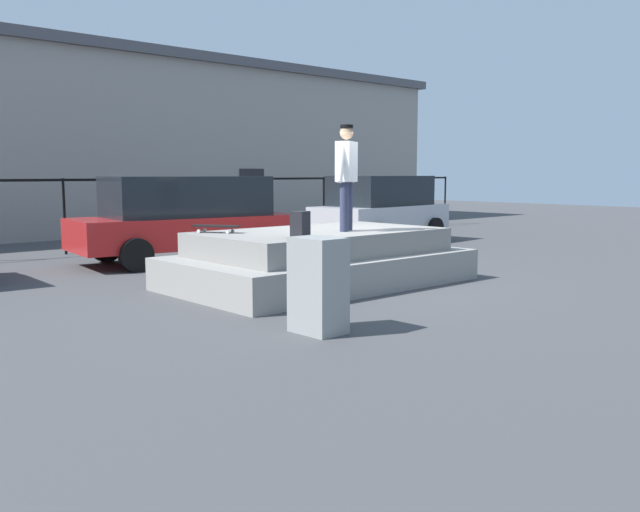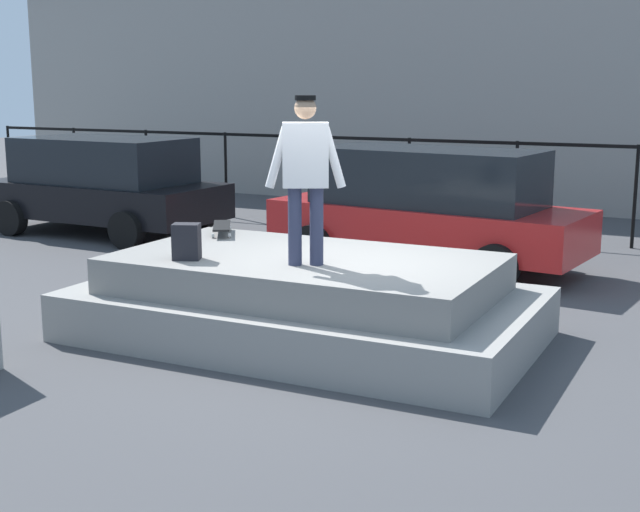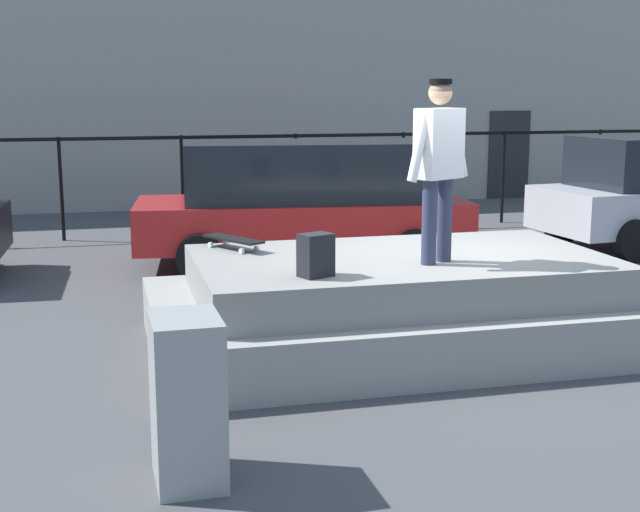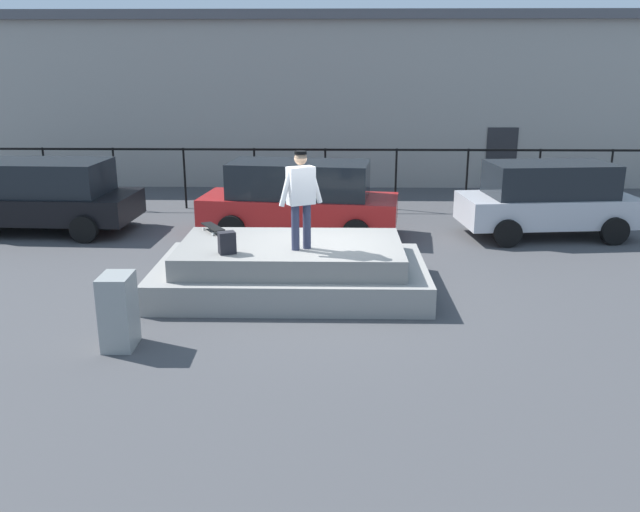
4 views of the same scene
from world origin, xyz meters
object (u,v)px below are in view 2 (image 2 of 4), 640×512
object	(u,v)px
backpack	(187,242)
car_red_hatchback_mid	(428,205)
car_black_hatchback_near	(105,183)
skateboard	(222,226)
skateboarder	(306,168)

from	to	relation	value
backpack	car_red_hatchback_mid	bearing A→B (deg)	-123.88
backpack	car_black_hatchback_near	bearing A→B (deg)	-65.62
skateboard	car_black_hatchback_near	bearing A→B (deg)	143.57
car_red_hatchback_mid	skateboarder	bearing A→B (deg)	-86.61
backpack	car_red_hatchback_mid	world-z (taller)	car_red_hatchback_mid
backpack	car_black_hatchback_near	size ratio (longest dim) A/B	0.09
skateboard	backpack	distance (m)	1.56
skateboarder	backpack	world-z (taller)	skateboarder
skateboard	car_red_hatchback_mid	xyz separation A→B (m)	(1.49, 3.32, -0.07)
skateboarder	skateboard	size ratio (longest dim) A/B	2.27
skateboard	backpack	size ratio (longest dim) A/B	1.98
skateboard	car_black_hatchback_near	size ratio (longest dim) A/B	0.17
skateboarder	car_red_hatchback_mid	bearing A→B (deg)	93.39
skateboard	backpack	xyz separation A→B (m)	(0.51, -1.47, 0.09)
backpack	skateboard	bearing A→B (deg)	-93.20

